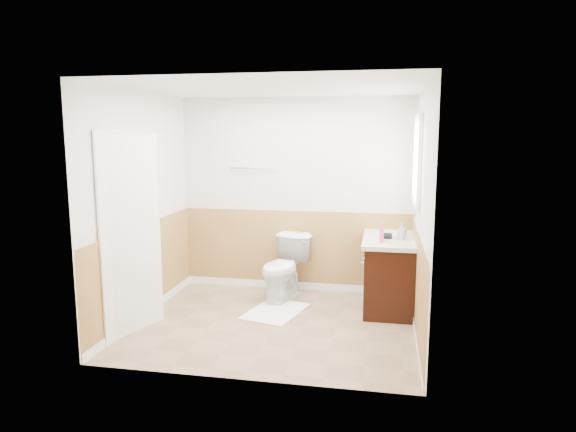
% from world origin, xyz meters
% --- Properties ---
extents(floor, '(3.00, 3.00, 0.00)m').
position_xyz_m(floor, '(0.00, 0.00, 0.00)').
color(floor, '#8C7051').
rests_on(floor, ground).
extents(ceiling, '(3.00, 3.00, 0.00)m').
position_xyz_m(ceiling, '(0.00, 0.00, 2.50)').
color(ceiling, white).
rests_on(ceiling, floor).
extents(wall_back, '(3.00, 0.00, 3.00)m').
position_xyz_m(wall_back, '(0.00, 1.30, 1.25)').
color(wall_back, silver).
rests_on(wall_back, floor).
extents(wall_front, '(3.00, 0.00, 3.00)m').
position_xyz_m(wall_front, '(0.00, -1.30, 1.25)').
color(wall_front, silver).
rests_on(wall_front, floor).
extents(wall_left, '(0.00, 3.00, 3.00)m').
position_xyz_m(wall_left, '(-1.50, 0.00, 1.25)').
color(wall_left, silver).
rests_on(wall_left, floor).
extents(wall_right, '(0.00, 3.00, 3.00)m').
position_xyz_m(wall_right, '(1.50, 0.00, 1.25)').
color(wall_right, silver).
rests_on(wall_right, floor).
extents(wainscot_back, '(3.00, 0.00, 3.00)m').
position_xyz_m(wainscot_back, '(0.00, 1.29, 0.50)').
color(wainscot_back, olive).
rests_on(wainscot_back, floor).
extents(wainscot_front, '(3.00, 0.00, 3.00)m').
position_xyz_m(wainscot_front, '(0.00, -1.29, 0.50)').
color(wainscot_front, olive).
rests_on(wainscot_front, floor).
extents(wainscot_left, '(0.00, 2.60, 2.60)m').
position_xyz_m(wainscot_left, '(-1.49, 0.00, 0.50)').
color(wainscot_left, olive).
rests_on(wainscot_left, floor).
extents(wainscot_right, '(0.00, 2.60, 2.60)m').
position_xyz_m(wainscot_right, '(1.49, 0.00, 0.50)').
color(wainscot_right, olive).
rests_on(wainscot_right, floor).
extents(toilet, '(0.62, 0.86, 0.79)m').
position_xyz_m(toilet, '(-0.07, 0.84, 0.40)').
color(toilet, white).
rests_on(toilet, floor).
extents(bath_mat, '(0.74, 0.91, 0.02)m').
position_xyz_m(bath_mat, '(-0.07, 0.35, 0.01)').
color(bath_mat, white).
rests_on(bath_mat, floor).
extents(vanity_cabinet, '(0.55, 1.10, 0.80)m').
position_xyz_m(vanity_cabinet, '(1.21, 0.79, 0.40)').
color(vanity_cabinet, black).
rests_on(vanity_cabinet, floor).
extents(vanity_knob_left, '(0.03, 0.03, 0.03)m').
position_xyz_m(vanity_knob_left, '(0.91, 0.69, 0.55)').
color(vanity_knob_left, silver).
rests_on(vanity_knob_left, vanity_cabinet).
extents(vanity_knob_right, '(0.03, 0.03, 0.03)m').
position_xyz_m(vanity_knob_right, '(0.91, 0.89, 0.55)').
color(vanity_knob_right, '#B8B8BF').
rests_on(vanity_knob_right, vanity_cabinet).
extents(countertop, '(0.60, 1.15, 0.05)m').
position_xyz_m(countertop, '(1.20, 0.79, 0.83)').
color(countertop, silver).
rests_on(countertop, vanity_cabinet).
extents(sink_basin, '(0.36, 0.36, 0.02)m').
position_xyz_m(sink_basin, '(1.21, 0.94, 0.86)').
color(sink_basin, white).
rests_on(sink_basin, countertop).
extents(faucet, '(0.02, 0.02, 0.14)m').
position_xyz_m(faucet, '(1.39, 0.94, 0.92)').
color(faucet, silver).
rests_on(faucet, countertop).
extents(lotion_bottle, '(0.05, 0.05, 0.22)m').
position_xyz_m(lotion_bottle, '(1.11, 0.44, 0.96)').
color(lotion_bottle, '#EA3C84').
rests_on(lotion_bottle, countertop).
extents(soap_dispenser, '(0.11, 0.11, 0.19)m').
position_xyz_m(soap_dispenser, '(1.33, 0.67, 0.94)').
color(soap_dispenser, '#9198A4').
rests_on(soap_dispenser, countertop).
extents(hair_dryer_body, '(0.14, 0.07, 0.07)m').
position_xyz_m(hair_dryer_body, '(1.16, 0.68, 0.89)').
color(hair_dryer_body, black).
rests_on(hair_dryer_body, countertop).
extents(hair_dryer_handle, '(0.03, 0.03, 0.07)m').
position_xyz_m(hair_dryer_handle, '(1.13, 0.73, 0.86)').
color(hair_dryer_handle, black).
rests_on(hair_dryer_handle, countertop).
extents(mirror_panel, '(0.02, 0.35, 0.90)m').
position_xyz_m(mirror_panel, '(1.48, 1.10, 1.55)').
color(mirror_panel, silver).
rests_on(mirror_panel, wall_right).
extents(window_frame, '(0.04, 0.80, 1.00)m').
position_xyz_m(window_frame, '(1.47, 0.59, 1.75)').
color(window_frame, white).
rests_on(window_frame, wall_right).
extents(window_glass, '(0.01, 0.70, 0.90)m').
position_xyz_m(window_glass, '(1.49, 0.59, 1.75)').
color(window_glass, white).
rests_on(window_glass, wall_right).
extents(door, '(0.29, 0.78, 2.04)m').
position_xyz_m(door, '(-1.40, -0.45, 1.02)').
color(door, white).
rests_on(door, wall_left).
extents(door_frame, '(0.02, 0.92, 2.10)m').
position_xyz_m(door_frame, '(-1.48, -0.45, 1.03)').
color(door_frame, white).
rests_on(door_frame, wall_left).
extents(door_knob, '(0.06, 0.06, 0.06)m').
position_xyz_m(door_knob, '(-1.34, -0.12, 0.95)').
color(door_knob, silver).
rests_on(door_knob, door).
extents(towel_bar, '(0.62, 0.02, 0.02)m').
position_xyz_m(towel_bar, '(-0.55, 1.25, 1.60)').
color(towel_bar, silver).
rests_on(towel_bar, wall_back).
extents(tp_holder_bar, '(0.14, 0.02, 0.02)m').
position_xyz_m(tp_holder_bar, '(-0.10, 1.23, 0.70)').
color(tp_holder_bar, silver).
rests_on(tp_holder_bar, wall_back).
extents(tp_roll, '(0.10, 0.11, 0.11)m').
position_xyz_m(tp_roll, '(-0.10, 1.23, 0.70)').
color(tp_roll, white).
rests_on(tp_roll, tp_holder_bar).
extents(tp_sheet, '(0.10, 0.01, 0.16)m').
position_xyz_m(tp_sheet, '(-0.10, 1.23, 0.59)').
color(tp_sheet, white).
rests_on(tp_sheet, tp_roll).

